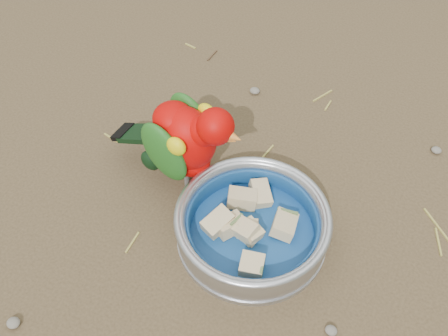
% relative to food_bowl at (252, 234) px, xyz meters
% --- Properties ---
extents(ground, '(60.00, 60.00, 0.00)m').
position_rel_food_bowl_xyz_m(ground, '(-0.00, 0.02, -0.01)').
color(ground, '#4F3E28').
extents(food_bowl, '(0.24, 0.24, 0.02)m').
position_rel_food_bowl_xyz_m(food_bowl, '(0.00, 0.00, 0.00)').
color(food_bowl, '#B2B2BA').
rests_on(food_bowl, ground).
extents(bowl_wall, '(0.24, 0.24, 0.04)m').
position_rel_food_bowl_xyz_m(bowl_wall, '(0.00, 0.00, 0.03)').
color(bowl_wall, '#B2B2BA').
rests_on(bowl_wall, food_bowl).
extents(fruit_wedges, '(0.14, 0.14, 0.03)m').
position_rel_food_bowl_xyz_m(fruit_wedges, '(-0.00, 0.00, 0.02)').
color(fruit_wedges, '#D4B887').
rests_on(fruit_wedges, food_bowl).
extents(lory_parrot, '(0.23, 0.13, 0.18)m').
position_rel_food_bowl_xyz_m(lory_parrot, '(-0.14, 0.06, 0.08)').
color(lory_parrot, '#BA0402').
rests_on(lory_parrot, ground).
extents(ground_debris, '(0.90, 0.80, 0.01)m').
position_rel_food_bowl_xyz_m(ground_debris, '(-0.05, 0.07, -0.01)').
color(ground_debris, '#A39445').
rests_on(ground_debris, ground).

